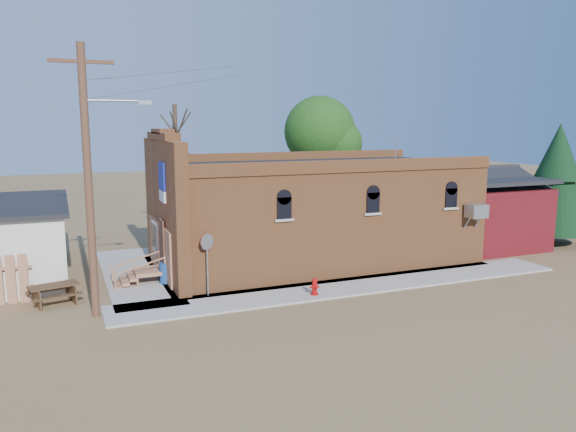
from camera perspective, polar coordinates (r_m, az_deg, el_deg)
name	(u,v)px	position (r m, az deg, el deg)	size (l,w,h in m)	color
ground	(329,298)	(21.29, 4.14, -8.32)	(120.00, 120.00, 0.00)	brown
sidewalk_south	(352,286)	(22.71, 6.54, -7.11)	(19.00, 2.20, 0.08)	#9E9991
sidewalk_west	(135,275)	(25.14, -15.26, -5.76)	(2.60, 10.00, 0.08)	#9E9991
brick_bar	(308,213)	(26.28, 2.09, 0.35)	(16.40, 7.97, 6.30)	#A65F32
red_shed	(476,203)	(31.62, 18.58, 1.28)	(5.40, 6.40, 4.30)	#4E0D11
utility_pole	(90,176)	(19.44, -19.49, 3.85)	(3.12, 0.26, 9.00)	#462D1C
tree_bare_near	(175,133)	(31.73, -11.36, 8.31)	(2.80, 2.80, 7.65)	#4D3A2C
tree_leafy	(320,132)	(35.05, 3.23, 8.52)	(4.40, 4.40, 8.15)	#4D3A2C
evergreen_tree	(557,176)	(33.19, 25.66, 3.71)	(3.60, 3.60, 6.50)	#4D3A2C
fire_hydrant	(315,287)	(21.31, 2.72, -7.17)	(0.37, 0.35, 0.64)	#AC0B09
stop_sign	(207,248)	(21.04, -8.23, -3.21)	(0.58, 0.39, 2.38)	#98989E
trash_barrel	(166,273)	(23.37, -12.29, -5.66)	(0.53, 0.53, 0.81)	navy
picnic_table	(54,291)	(22.18, -22.67, -7.07)	(1.94, 1.63, 0.71)	#48301D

